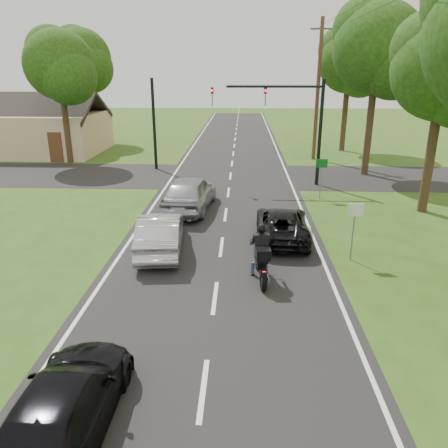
{
  "coord_description": "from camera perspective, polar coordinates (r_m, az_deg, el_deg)",
  "views": [
    {
      "loc": [
        0.77,
        -11.58,
        6.45
      ],
      "look_at": [
        0.14,
        3.0,
        1.3
      ],
      "focal_mm": 35.0,
      "sensor_mm": 36.0,
      "label": 1
    }
  ],
  "objects": [
    {
      "name": "ground",
      "position": [
        13.28,
        -1.19,
        -9.63
      ],
      "size": [
        140.0,
        140.0,
        0.0
      ],
      "primitive_type": "plane",
      "color": "#304B15",
      "rests_on": "ground"
    },
    {
      "name": "road",
      "position": [
        22.54,
        0.4,
        2.82
      ],
      "size": [
        8.0,
        100.0,
        0.01
      ],
      "primitive_type": "cube",
      "color": "black",
      "rests_on": "ground"
    },
    {
      "name": "cross_road",
      "position": [
        28.33,
        0.84,
        6.28
      ],
      "size": [
        60.0,
        7.0,
        0.01
      ],
      "primitive_type": "cube",
      "color": "black",
      "rests_on": "ground"
    },
    {
      "name": "motorcycle_rider",
      "position": [
        14.06,
        4.87,
        -4.53
      ],
      "size": [
        0.65,
        2.23,
        1.92
      ],
      "rotation": [
        0.0,
        0.0,
        0.08
      ],
      "color": "black",
      "rests_on": "ground"
    },
    {
      "name": "dark_suv",
      "position": [
        17.65,
        7.57,
        -0.01
      ],
      "size": [
        2.22,
        4.49,
        1.23
      ],
      "primitive_type": "imported",
      "rotation": [
        0.0,
        0.0,
        3.1
      ],
      "color": "black",
      "rests_on": "road"
    },
    {
      "name": "silver_sedan",
      "position": [
        16.43,
        -8.28,
        -1.15
      ],
      "size": [
        1.93,
        4.48,
        1.43
      ],
      "primitive_type": "imported",
      "rotation": [
        0.0,
        0.0,
        3.24
      ],
      "color": "silver",
      "rests_on": "road"
    },
    {
      "name": "silver_suv",
      "position": [
        21.19,
        -4.51,
        4.09
      ],
      "size": [
        2.52,
        5.19,
        1.71
      ],
      "primitive_type": "imported",
      "rotation": [
        0.0,
        0.0,
        3.04
      ],
      "color": "#A0A3A8",
      "rests_on": "road"
    },
    {
      "name": "dark_car_behind",
      "position": [
        9.18,
        -20.09,
        -21.27
      ],
      "size": [
        1.78,
        4.31,
        1.25
      ],
      "primitive_type": "imported",
      "rotation": [
        0.0,
        0.0,
        3.13
      ],
      "color": "black",
      "rests_on": "road"
    },
    {
      "name": "traffic_signal",
      "position": [
        25.81,
        8.41,
        14.09
      ],
      "size": [
        6.38,
        0.44,
        6.0
      ],
      "color": "black",
      "rests_on": "ground"
    },
    {
      "name": "signal_pole_far",
      "position": [
        30.37,
        -9.11,
        12.67
      ],
      "size": [
        0.2,
        0.2,
        6.0
      ],
      "primitive_type": "cylinder",
      "color": "black",
      "rests_on": "ground"
    },
    {
      "name": "utility_pole_far",
      "position": [
        34.05,
        12.16,
        16.72
      ],
      "size": [
        1.6,
        0.28,
        10.0
      ],
      "color": "brown",
      "rests_on": "ground"
    },
    {
      "name": "sign_white",
      "position": [
        15.84,
        16.7,
        0.76
      ],
      "size": [
        0.55,
        0.07,
        2.12
      ],
      "color": "slate",
      "rests_on": "ground"
    },
    {
      "name": "sign_green",
      "position": [
        23.44,
        12.65,
        7.02
      ],
      "size": [
        0.55,
        0.07,
        2.12
      ],
      "color": "slate",
      "rests_on": "ground"
    },
    {
      "name": "tree_row_d",
      "position": [
        29.56,
        20.13,
        20.24
      ],
      "size": [
        5.76,
        5.58,
        10.45
      ],
      "color": "#332316",
      "rests_on": "ground"
    },
    {
      "name": "tree_row_e",
      "position": [
        38.36,
        16.53,
        19.26
      ],
      "size": [
        5.28,
        5.12,
        9.61
      ],
      "color": "#332316",
      "rests_on": "ground"
    },
    {
      "name": "tree_left_near",
      "position": [
        33.77,
        -20.36,
        18.44
      ],
      "size": [
        5.12,
        4.96,
        9.22
      ],
      "color": "#332316",
      "rests_on": "ground"
    },
    {
      "name": "tree_left_far",
      "position": [
        43.8,
        -17.88,
        19.46
      ],
      "size": [
        5.76,
        5.58,
        10.14
      ],
      "color": "#332316",
      "rests_on": "ground"
    },
    {
      "name": "house",
      "position": [
        39.61,
        -23.06,
        11.13
      ],
      "size": [
        10.2,
        8.0,
        4.84
      ],
      "color": "#C8B58B",
      "rests_on": "ground"
    }
  ]
}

